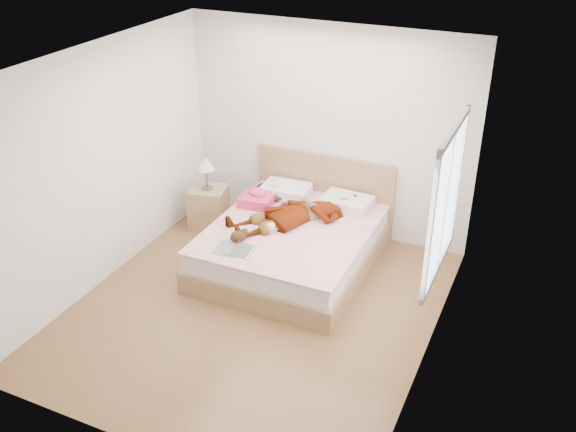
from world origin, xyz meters
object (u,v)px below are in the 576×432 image
Objects in this scene: phone at (275,183)px; magazine at (233,249)px; woman at (299,210)px; towel at (256,199)px; bed at (295,241)px; coffee_mug at (271,228)px; nightstand at (208,205)px; plush_toy at (239,235)px.

magazine is at bearing -132.98° from phone.
woman is 0.62m from towel.
coffee_mug is at bearing -118.15° from bed.
woman is 1.00m from magazine.
magazine is 0.55m from coffee_mug.
bed is 4.49× the size of magazine.
coffee_mug reaches higher than magazine.
woman reaches higher than towel.
phone is 0.10× the size of nightstand.
coffee_mug is at bearing -49.32° from towel.
phone reaches higher than towel.
nightstand is at bearing -147.06° from woman.
woman is at bearing 93.19° from bed.
towel is 1.65× the size of plush_toy.
woman is 0.83m from plush_toy.
bed is 0.78m from plush_toy.
bed reaches higher than magazine.
nightstand is at bearing 152.98° from coffee_mug.
magazine is 0.48× the size of nightstand.
towel is at bearing 103.73° from magazine.
plush_toy is at bearing 100.27° from magazine.
towel is 1.08m from magazine.
woman is 6.69× the size of plush_toy.
woman reaches higher than phone.
bed reaches higher than towel.
plush_toy reaches higher than magazine.
woman is 11.95× the size of coffee_mug.
bed is at bearing -46.15° from woman.
magazine is 1.85× the size of plush_toy.
plush_toy is 0.26× the size of nightstand.
towel reaches higher than magazine.
phone is 1.36m from magazine.
nightstand is at bearing 131.35° from magazine.
bed is 8.29× the size of plush_toy.
woman is 0.81× the size of bed.
nightstand reaches higher than coffee_mug.
phone is 0.22× the size of magazine.
phone reaches higher than plush_toy.
phone is at bearing 113.07° from coffee_mug.
nightstand is at bearing 135.94° from plush_toy.
towel is (-0.61, 0.24, 0.32)m from bed.
bed is 0.44m from coffee_mug.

